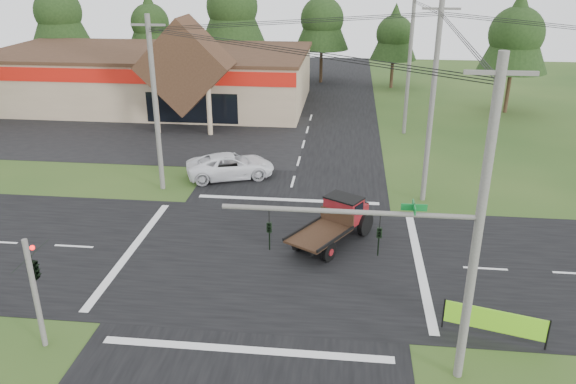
# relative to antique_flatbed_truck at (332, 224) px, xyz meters

# --- Properties ---
(ground) EXTENTS (120.00, 120.00, 0.00)m
(ground) POSITION_rel_antique_flatbed_truck_xyz_m (-2.79, -1.76, -1.12)
(ground) COLOR #254318
(ground) RESTS_ON ground
(road_ns) EXTENTS (12.00, 120.00, 0.02)m
(road_ns) POSITION_rel_antique_flatbed_truck_xyz_m (-2.79, -1.76, -1.11)
(road_ns) COLOR black
(road_ns) RESTS_ON ground
(road_ew) EXTENTS (120.00, 12.00, 0.02)m
(road_ew) POSITION_rel_antique_flatbed_truck_xyz_m (-2.79, -1.76, -1.10)
(road_ew) COLOR black
(road_ew) RESTS_ON ground
(parking_apron) EXTENTS (28.00, 14.00, 0.02)m
(parking_apron) POSITION_rel_antique_flatbed_truck_xyz_m (-16.79, 17.24, -1.10)
(parking_apron) COLOR black
(parking_apron) RESTS_ON ground
(cvs_building) EXTENTS (30.40, 18.20, 9.19)m
(cvs_building) POSITION_rel_antique_flatbed_truck_xyz_m (-18.49, 27.81, 1.66)
(cvs_building) COLOR tan
(cvs_building) RESTS_ON ground
(traffic_signal_mast) EXTENTS (8.12, 0.24, 7.00)m
(traffic_signal_mast) POSITION_rel_antique_flatbed_truck_xyz_m (3.03, -9.26, 3.31)
(traffic_signal_mast) COLOR #595651
(traffic_signal_mast) RESTS_ON ground
(traffic_signal_corner) EXTENTS (0.53, 2.48, 4.40)m
(traffic_signal_corner) POSITION_rel_antique_flatbed_truck_xyz_m (-10.29, -9.08, 2.41)
(traffic_signal_corner) COLOR #595651
(traffic_signal_corner) RESTS_ON ground
(utility_pole_nr) EXTENTS (2.00, 0.30, 11.00)m
(utility_pole_nr) POSITION_rel_antique_flatbed_truck_xyz_m (4.71, -9.26, 4.52)
(utility_pole_nr) COLOR #595651
(utility_pole_nr) RESTS_ON ground
(utility_pole_nw) EXTENTS (2.00, 0.30, 10.50)m
(utility_pole_nw) POSITION_rel_antique_flatbed_truck_xyz_m (-10.79, 6.24, 4.27)
(utility_pole_nw) COLOR #595651
(utility_pole_nw) RESTS_ON ground
(utility_pole_ne) EXTENTS (2.00, 0.30, 11.50)m
(utility_pole_ne) POSITION_rel_antique_flatbed_truck_xyz_m (5.21, 6.24, 4.77)
(utility_pole_ne) COLOR #595651
(utility_pole_ne) RESTS_ON ground
(utility_pole_n) EXTENTS (2.00, 0.30, 11.20)m
(utility_pole_n) POSITION_rel_antique_flatbed_truck_xyz_m (5.21, 20.24, 4.62)
(utility_pole_n) COLOR #595651
(utility_pole_n) RESTS_ON ground
(tree_row_a) EXTENTS (6.72, 6.72, 12.12)m
(tree_row_a) POSITION_rel_antique_flatbed_truck_xyz_m (-32.79, 38.24, 6.93)
(tree_row_a) COLOR #332316
(tree_row_a) RESTS_ON ground
(tree_row_b) EXTENTS (5.60, 5.60, 10.10)m
(tree_row_b) POSITION_rel_antique_flatbed_truck_xyz_m (-22.79, 40.24, 5.59)
(tree_row_b) COLOR #332316
(tree_row_b) RESTS_ON ground
(tree_row_c) EXTENTS (7.28, 7.28, 13.13)m
(tree_row_c) POSITION_rel_antique_flatbed_truck_xyz_m (-12.79, 39.24, 7.60)
(tree_row_c) COLOR #332316
(tree_row_c) RESTS_ON ground
(tree_row_d) EXTENTS (6.16, 6.16, 11.11)m
(tree_row_d) POSITION_rel_antique_flatbed_truck_xyz_m (-2.79, 40.24, 6.26)
(tree_row_d) COLOR #332316
(tree_row_d) RESTS_ON ground
(tree_row_e) EXTENTS (5.04, 5.04, 9.09)m
(tree_row_e) POSITION_rel_antique_flatbed_truck_xyz_m (5.21, 38.24, 4.92)
(tree_row_e) COLOR #332316
(tree_row_e) RESTS_ON ground
(tree_side_ne) EXTENTS (6.16, 6.16, 11.11)m
(tree_side_ne) POSITION_rel_antique_flatbed_truck_xyz_m (15.21, 28.24, 6.26)
(tree_side_ne) COLOR #332316
(tree_side_ne) RESTS_ON ground
(antique_flatbed_truck) EXTENTS (4.50, 5.63, 2.23)m
(antique_flatbed_truck) POSITION_rel_antique_flatbed_truck_xyz_m (0.00, 0.00, 0.00)
(antique_flatbed_truck) COLOR #580E0C
(antique_flatbed_truck) RESTS_ON ground
(roadside_banner) EXTENTS (3.69, 1.12, 1.30)m
(roadside_banner) POSITION_rel_antique_flatbed_truck_xyz_m (6.36, -7.03, -0.47)
(roadside_banner) COLOR #79D51C
(roadside_banner) RESTS_ON ground
(white_pickup) EXTENTS (6.24, 4.41, 1.58)m
(white_pickup) POSITION_rel_antique_flatbed_truck_xyz_m (-6.95, 8.66, -0.33)
(white_pickup) COLOR white
(white_pickup) RESTS_ON ground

